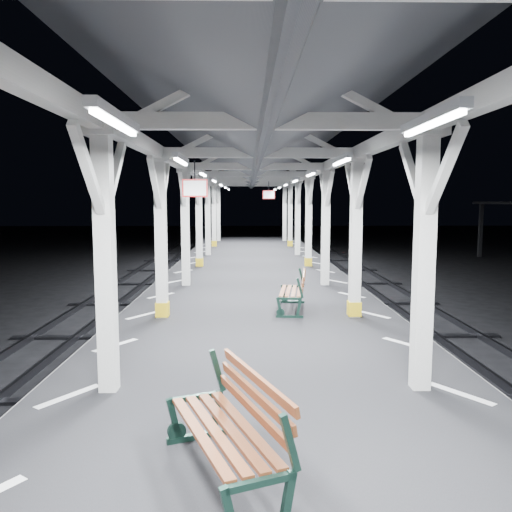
{
  "coord_description": "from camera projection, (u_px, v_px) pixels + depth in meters",
  "views": [
    {
      "loc": [
        -0.22,
        -8.2,
        3.42
      ],
      "look_at": [
        -0.04,
        2.78,
        2.2
      ],
      "focal_mm": 35.0,
      "sensor_mm": 36.0,
      "label": 1
    }
  ],
  "objects": [
    {
      "name": "bench_near",
      "position": [
        234.0,
        424.0,
        4.3
      ],
      "size": [
        1.21,
        1.83,
        0.93
      ],
      "rotation": [
        0.0,
        0.0,
        0.38
      ],
      "color": "black",
      "rests_on": "platform"
    },
    {
      "name": "hazard_stripes_left",
      "position": [
        116.0,
        345.0,
        8.38
      ],
      "size": [
        1.0,
        48.0,
        0.01
      ],
      "primitive_type": "cube",
      "color": "silver",
      "rests_on": "platform"
    },
    {
      "name": "hazard_stripes_right",
      "position": [
        405.0,
        344.0,
        8.46
      ],
      "size": [
        1.0,
        48.0,
        0.01
      ],
      "primitive_type": "cube",
      "color": "silver",
      "rests_on": "platform"
    },
    {
      "name": "bench_mid",
      "position": [
        295.0,
        290.0,
        11.03
      ],
      "size": [
        0.78,
        1.64,
        0.85
      ],
      "rotation": [
        0.0,
        0.0,
        -0.13
      ],
      "color": "black",
      "rests_on": "platform"
    },
    {
      "name": "platform",
      "position": [
        261.0,
        373.0,
        8.47
      ],
      "size": [
        6.0,
        50.0,
        1.0
      ],
      "primitive_type": "cube",
      "color": "black",
      "rests_on": "ground"
    },
    {
      "name": "canopy",
      "position": [
        261.0,
        130.0,
        8.01
      ],
      "size": [
        5.4,
        49.0,
        4.65
      ],
      "color": "silver",
      "rests_on": "platform"
    },
    {
      "name": "ground",
      "position": [
        261.0,
        402.0,
        8.53
      ],
      "size": [
        120.0,
        120.0,
        0.0
      ],
      "primitive_type": "plane",
      "color": "black",
      "rests_on": "ground"
    }
  ]
}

